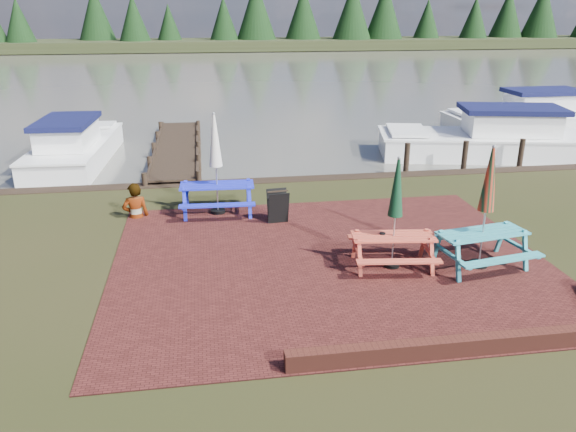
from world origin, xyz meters
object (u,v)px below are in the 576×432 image
Objects in this scene: picnic_table_blue at (217,180)px; chalkboard at (278,206)px; boat_near at (488,141)px; jetty at (177,148)px; picnic_table_red at (394,230)px; boat_jetty at (75,148)px; boat_far at (527,120)px; picnic_table_teal at (483,227)px; person at (133,184)px.

picnic_table_blue is 3.15× the size of chalkboard.
chalkboard is at bearing 137.32° from boat_near.
jetty is 11.47m from boat_near.
picnic_table_red is 0.29× the size of boat_near.
boat_jetty is (-8.17, 10.15, -0.45)m from picnic_table_red.
boat_jetty is 0.97× the size of boat_far.
boat_jetty is 14.86m from boat_near.
picnic_table_teal is 10.35m from boat_near.
boat_near is (6.64, 8.87, -0.40)m from picnic_table_red.
picnic_table_blue is (-5.18, 4.00, 0.02)m from picnic_table_teal.
picnic_table_red is 2.81× the size of chalkboard.
boat_jetty is at bearing 96.59° from boat_far.
picnic_table_teal is 6.55m from picnic_table_blue.
picnic_table_red is 16.04m from boat_far.
jetty is 7.08m from person.
person is (-7.25, 3.99, 0.02)m from picnic_table_teal.
boat_jetty is (-4.76, 6.40, -0.54)m from picnic_table_blue.
boat_near reaches higher than jetty.
picnic_table_blue is 2.06m from person.
picnic_table_blue reaches higher than boat_far.
picnic_table_teal reaches higher than boat_far.
chalkboard is (-3.74, 3.11, -0.46)m from picnic_table_teal.
person is (-2.06, -0.02, -0.00)m from picnic_table_blue.
picnic_table_blue is 0.38× the size of boat_far.
picnic_table_red is at bearing -48.48° from boat_jetty.
picnic_table_red is 11.72m from jetty.
boat_jetty is (-9.95, 10.41, -0.52)m from picnic_table_teal.
boat_near is at bearing 134.16° from boat_far.
jetty is (-2.72, 7.87, -0.31)m from chalkboard.
boat_far reaches higher than boat_jetty.
jetty is 5.04× the size of person.
boat_jetty is at bearing 97.43° from boat_near.
person is at bearing 152.76° from picnic_table_red.
picnic_table_blue is 8.00m from boat_jetty.
person is (2.70, -6.42, 0.54)m from boat_jetty.
chalkboard is 0.09× the size of jetty.
picnic_table_teal is at bearing -35.28° from picnic_table_blue.
boat_far reaches higher than jetty.
boat_near is (10.04, 5.12, -0.49)m from picnic_table_blue.
boat_far is (10.21, 12.37, -0.38)m from picnic_table_red.
chalkboard is (-1.96, 2.86, -0.38)m from picnic_table_red.
boat_far is at bearing 46.84° from picnic_table_teal.
picnic_table_teal is at bearing 145.97° from boat_far.
boat_near reaches higher than boat_jetty.
picnic_table_blue is at bearing 132.89° from picnic_table_teal.
picnic_table_blue is at bearing 139.35° from picnic_table_red.
chalkboard is 8.33m from jetty.
boat_near is at bearing -9.31° from jetty.
picnic_table_blue is 0.28× the size of jetty.
boat_far is (12.17, 9.51, 0.00)m from chalkboard.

